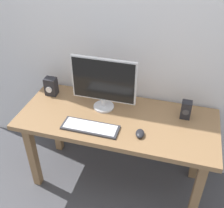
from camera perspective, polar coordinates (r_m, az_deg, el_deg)
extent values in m
plane|color=#4C4C51|center=(2.64, 0.91, -15.29)|extent=(6.00, 6.00, 0.00)
cube|color=silver|center=(2.10, 4.10, 20.32)|extent=(3.04, 0.04, 3.00)
cube|color=#936D47|center=(2.14, 1.09, -3.23)|extent=(1.54, 0.65, 0.04)
cube|color=#936D47|center=(2.45, -16.21, -10.31)|extent=(0.06, 0.06, 0.69)
cube|color=#936D47|center=(2.21, 17.30, -17.20)|extent=(0.06, 0.06, 0.69)
cube|color=#936D47|center=(2.74, -11.53, -3.75)|extent=(0.06, 0.06, 0.69)
cube|color=#936D47|center=(2.53, 17.60, -8.98)|extent=(0.06, 0.06, 0.69)
cylinder|color=silver|center=(2.23, -1.74, -0.51)|extent=(0.17, 0.17, 0.02)
cylinder|color=silver|center=(2.21, -1.76, 0.34)|extent=(0.04, 0.04, 0.07)
cube|color=silver|center=(2.11, -1.76, 5.03)|extent=(0.52, 0.02, 0.36)
cube|color=black|center=(2.09, -1.88, 4.84)|extent=(0.49, 0.01, 0.34)
cube|color=#333338|center=(2.03, -4.55, -4.90)|extent=(0.43, 0.15, 0.02)
cube|color=silver|center=(2.02, -4.56, -4.71)|extent=(0.39, 0.12, 0.00)
ellipsoid|color=#232328|center=(1.97, 5.86, -6.15)|extent=(0.07, 0.10, 0.04)
cube|color=#232328|center=(2.16, 15.19, -1.15)|extent=(0.08, 0.07, 0.14)
cylinder|color=#3F3F44|center=(2.13, 15.13, -1.72)|extent=(0.05, 0.00, 0.05)
cube|color=#232328|center=(2.41, -12.59, 3.62)|extent=(0.10, 0.08, 0.16)
cylinder|color=silver|center=(2.38, -13.05, 2.90)|extent=(0.05, 0.01, 0.05)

